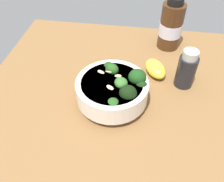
# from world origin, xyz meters

# --- Properties ---
(ground_plane) EXTENTS (0.71, 0.71, 0.03)m
(ground_plane) POSITION_xyz_m (0.00, 0.00, -0.02)
(ground_plane) COLOR brown
(bowl_of_broccoli) EXTENTS (0.18, 0.18, 0.10)m
(bowl_of_broccoli) POSITION_xyz_m (0.03, 0.01, 0.05)
(bowl_of_broccoli) COLOR silver
(bowl_of_broccoli) RESTS_ON ground_plane
(lemon_wedge) EXTENTS (0.10, 0.08, 0.04)m
(lemon_wedge) POSITION_xyz_m (-0.10, 0.11, 0.02)
(lemon_wedge) COLOR yellow
(lemon_wedge) RESTS_ON ground_plane
(bottle_tall) EXTENTS (0.05, 0.05, 0.11)m
(bottle_tall) POSITION_xyz_m (-0.06, 0.19, 0.05)
(bottle_tall) COLOR black
(bottle_tall) RESTS_ON ground_plane
(bottle_short) EXTENTS (0.07, 0.07, 0.17)m
(bottle_short) POSITION_xyz_m (-0.25, 0.15, 0.08)
(bottle_short) COLOR #472814
(bottle_short) RESTS_ON ground_plane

